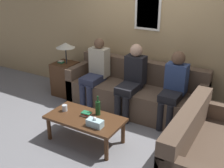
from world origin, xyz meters
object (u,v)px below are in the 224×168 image
wine_bottle (98,108)px  person_left (96,70)px  coffee_table (85,120)px  person_right (174,86)px  couch_main (135,94)px  drinking_glass (65,108)px  person_middle (132,78)px  couch_side (206,156)px

wine_bottle → person_left: size_ratio=0.24×
coffee_table → person_right: 1.51m
couch_main → person_right: bearing=-10.0°
drinking_glass → person_middle: person_middle is taller
wine_bottle → person_right: size_ratio=0.25×
wine_bottle → drinking_glass: (-0.50, -0.16, -0.07)m
coffee_table → person_right: bearing=51.4°
couch_side → coffee_table: (-1.73, -0.08, 0.03)m
person_left → person_right: (1.49, 0.01, 0.00)m
couch_main → wine_bottle: (-0.07, -1.12, 0.20)m
coffee_table → person_right: (0.92, 1.15, 0.33)m
person_middle → couch_side: bearing=-34.2°
couch_main → person_middle: size_ratio=1.98×
couch_main → wine_bottle: 1.14m
wine_bottle → person_right: bearing=50.9°
couch_side → person_middle: size_ratio=1.29×
couch_main → person_middle: bearing=-87.8°
coffee_table → person_left: 1.32m
person_middle → wine_bottle: bearing=-94.5°
couch_side → wine_bottle: bearing=87.0°
wine_bottle → person_left: bearing=124.7°
couch_main → couch_side: (1.54, -1.20, 0.00)m
couch_main → wine_bottle: size_ratio=8.11×
couch_side → person_right: bearing=36.8°
couch_main → coffee_table: 1.30m
drinking_glass → person_right: (1.30, 1.15, 0.23)m
person_middle → couch_main: bearing=92.2°
couch_side → coffee_table: bearing=92.7°
person_left → person_middle: person_left is taller
person_middle → coffee_table: bearing=-99.7°
coffee_table → person_left: size_ratio=0.91×
person_right → couch_main: bearing=170.0°
couch_main → person_left: (-0.75, -0.14, 0.36)m
couch_side → person_left: 2.55m
drinking_glass → person_middle: size_ratio=0.08×
wine_bottle → couch_side: bearing=-3.0°
coffee_table → wine_bottle: 0.26m
couch_main → wine_bottle: couch_main is taller
couch_main → coffee_table: bearing=-98.3°
couch_side → coffee_table: 1.73m
drinking_glass → person_right: 1.75m
coffee_table → wine_bottle: (0.12, 0.16, 0.17)m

